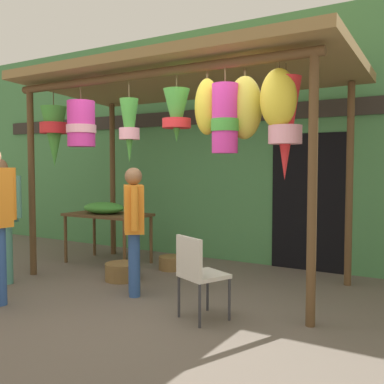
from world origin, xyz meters
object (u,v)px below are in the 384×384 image
folding_chair (198,270)px  shopper_by_bananas (134,221)px  wicker_basket_by_table (171,263)px  customer_foreground (0,210)px  display_table (108,219)px  wicker_basket_spare (122,272)px  flower_heap_on_table (104,208)px

folding_chair → shopper_by_bananas: (-1.09, 0.37, 0.38)m
shopper_by_bananas → wicker_basket_by_table: bearing=104.0°
folding_chair → customer_foreground: (-2.88, -0.12, 0.45)m
display_table → shopper_by_bananas: 1.84m
wicker_basket_spare → flower_heap_on_table: bearing=144.0°
display_table → wicker_basket_by_table: display_table is taller
display_table → wicker_basket_spare: display_table is taller
customer_foreground → flower_heap_on_table: bearing=78.0°
display_table → folding_chair: size_ratio=1.54×
flower_heap_on_table → folding_chair: bearing=-30.1°
display_table → folding_chair: bearing=-31.2°
display_table → folding_chair: (2.51, -1.52, -0.20)m
folding_chair → wicker_basket_by_table: size_ratio=2.26×
flower_heap_on_table → wicker_basket_by_table: size_ratio=1.90×
folding_chair → wicker_basket_spare: folding_chair is taller
wicker_basket_by_table → customer_foreground: customer_foreground is taller
display_table → wicker_basket_by_table: bearing=6.8°
folding_chair → wicker_basket_spare: bearing=153.4°
flower_heap_on_table → shopper_by_bananas: shopper_by_bananas is taller
wicker_basket_by_table → wicker_basket_spare: (-0.23, -0.84, 0.02)m
folding_chair → wicker_basket_by_table: (-1.41, 1.66, -0.40)m
wicker_basket_by_table → shopper_by_bananas: size_ratio=0.25×
flower_heap_on_table → shopper_by_bananas: bearing=-37.1°
flower_heap_on_table → wicker_basket_spare: flower_heap_on_table is taller
wicker_basket_by_table → shopper_by_bananas: bearing=-76.0°
wicker_basket_by_table → customer_foreground: size_ratio=0.23×
display_table → wicker_basket_spare: (0.87, -0.70, -0.59)m
folding_chair → shopper_by_bananas: shopper_by_bananas is taller
wicker_basket_spare → shopper_by_bananas: size_ratio=0.31×
customer_foreground → wicker_basket_by_table: bearing=50.2°
folding_chair → wicker_basket_spare: 1.87m
flower_heap_on_table → customer_foreground: size_ratio=0.43×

